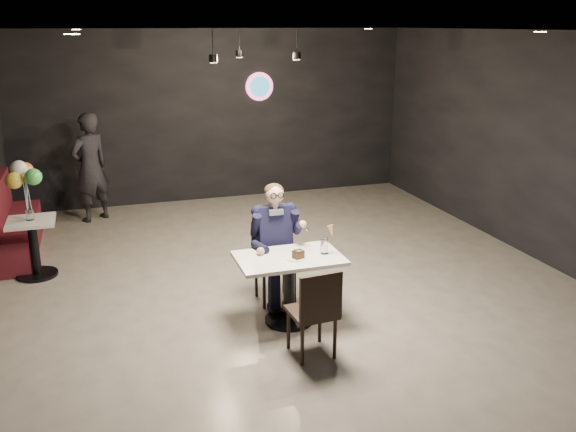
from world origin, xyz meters
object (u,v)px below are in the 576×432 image
object	(u,v)px
passerby	(90,167)
sundae_glass	(324,245)
chair_near	(312,310)
seated_man	(274,242)
balloon_vase	(30,215)
main_table	(289,289)
chair_far	(274,263)
booth_bench	(15,217)
side_table	(35,250)

from	to	relation	value
passerby	sundae_glass	bearing A→B (deg)	84.17
sundae_glass	passerby	distance (m)	4.98
sundae_glass	passerby	bearing A→B (deg)	117.57
chair_near	seated_man	xyz separation A→B (m)	(0.00, 1.25, 0.26)
balloon_vase	passerby	size ratio (longest dim) A/B	0.08
main_table	chair_far	xyz separation A→B (m)	(0.00, 0.55, 0.09)
seated_man	balloon_vase	bearing A→B (deg)	148.77
main_table	sundae_glass	xyz separation A→B (m)	(0.38, -0.03, 0.47)
chair_far	chair_near	distance (m)	1.25
chair_far	booth_bench	distance (m)	3.96
main_table	chair_far	size ratio (longest dim) A/B	1.20
seated_man	sundae_glass	distance (m)	0.70
seated_man	chair_near	bearing A→B (deg)	-90.00
chair_far	balloon_vase	xyz separation A→B (m)	(-2.67, 1.62, 0.36)
chair_near	booth_bench	world-z (taller)	booth_bench
seated_man	booth_bench	size ratio (longest dim) A/B	0.71
booth_bench	side_table	world-z (taller)	booth_bench
chair_near	booth_bench	bearing A→B (deg)	123.20
seated_man	side_table	bearing A→B (deg)	148.77
seated_man	booth_bench	xyz separation A→B (m)	(-2.97, 2.62, -0.21)
chair_far	chair_near	size ratio (longest dim) A/B	1.00
seated_man	booth_bench	distance (m)	3.96
main_table	chair_near	xyz separation A→B (m)	(0.00, -0.70, 0.09)
booth_bench	balloon_vase	bearing A→B (deg)	-73.30
booth_bench	side_table	size ratio (longest dim) A/B	2.87
chair_near	balloon_vase	distance (m)	3.93
main_table	booth_bench	bearing A→B (deg)	133.14
main_table	balloon_vase	bearing A→B (deg)	140.91
passerby	booth_bench	bearing A→B (deg)	15.90
chair_far	seated_man	xyz separation A→B (m)	(0.00, 0.00, 0.26)
seated_man	passerby	distance (m)	4.29
chair_far	sundae_glass	distance (m)	0.79
sundae_glass	chair_far	bearing A→B (deg)	123.49
main_table	chair_near	distance (m)	0.70
chair_far	chair_near	xyz separation A→B (m)	(0.00, -1.25, 0.00)
seated_man	balloon_vase	xyz separation A→B (m)	(-2.67, 1.62, 0.10)
main_table	chair_near	world-z (taller)	chair_near
chair_near	passerby	xyz separation A→B (m)	(-1.92, 5.08, 0.42)
main_table	passerby	size ratio (longest dim) A/B	0.63
main_table	balloon_vase	distance (m)	3.47
booth_bench	passerby	bearing A→B (deg)	49.29
booth_bench	side_table	distance (m)	1.06
booth_bench	sundae_glass	bearing A→B (deg)	-43.65
side_table	passerby	world-z (taller)	passerby
side_table	balloon_vase	xyz separation A→B (m)	(0.00, 0.00, 0.46)
booth_bench	seated_man	bearing A→B (deg)	-41.41
seated_man	passerby	size ratio (longest dim) A/B	0.82
main_table	seated_man	distance (m)	0.65
sundae_glass	passerby	xyz separation A→B (m)	(-2.30, 4.41, 0.04)
chair_near	booth_bench	xyz separation A→B (m)	(-2.97, 3.87, 0.05)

